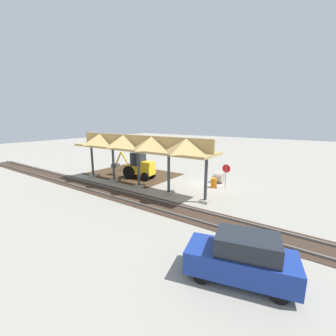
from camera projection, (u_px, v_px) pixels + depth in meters
ground_plane at (207, 185)px, 22.05m from camera, size 120.00×120.00×0.00m
dirt_work_zone at (133, 174)px, 26.35m from camera, size 10.10×7.00×0.01m
platform_canopy at (138, 143)px, 20.35m from camera, size 14.94×3.20×4.90m
rail_tracks at (164, 207)px, 16.38m from camera, size 60.00×2.58×0.15m
stop_sign at (226, 171)px, 20.57m from camera, size 0.76×0.06×2.26m
backhoe at (139, 167)px, 24.24m from camera, size 5.45×2.01×2.82m
dirt_mound at (126, 170)px, 28.26m from camera, size 5.60×5.60×1.31m
concrete_pipe at (219, 177)px, 22.70m from camera, size 0.99×1.12×1.08m
distant_parked_car at (242, 258)px, 8.79m from camera, size 4.50×2.75×1.98m
traffic_barrel at (214, 183)px, 21.06m from camera, size 0.56×0.56×0.90m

